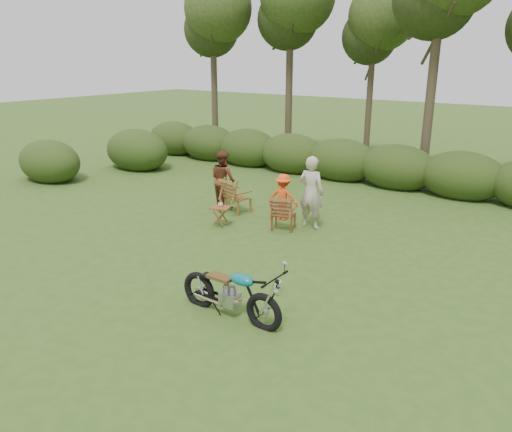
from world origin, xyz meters
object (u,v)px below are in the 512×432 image
Objects in this scene: lawn_chair_left at (238,212)px; cup at (221,205)px; child at (283,219)px; adult_b at (224,207)px; adult_a at (310,227)px; motorcycle at (230,315)px; side_table at (220,216)px; lawn_chair_right at (283,229)px.

cup is at bearing 118.04° from lawn_chair_left.
adult_b is at bearing -10.64° from child.
adult_a is at bearing -166.97° from lawn_chair_left.
adult_a reaches higher than motorcycle.
lawn_chair_left is at bearing 105.98° from cup.
side_table is 1.69m from adult_b.
side_table is (-1.41, -0.73, 0.25)m from lawn_chair_right.
child is at bearing -161.46° from adult_b.
adult_b is at bearing 126.82° from cup.
cup is (-0.02, 0.04, 0.30)m from side_table.
lawn_chair_left is 1.92× the size of side_table.
cup reaches higher than lawn_chair_right.
lawn_chair_right is 0.55× the size of adult_b.
motorcycle is 5.18m from child.
adult_b is 1.33× the size of child.
child is at bearing -75.59° from lawn_chair_right.
adult_a reaches higher than child.
adult_b is (-2.88, 0.12, 0.00)m from adult_a.
lawn_chair_right is at bearing 25.51° from cup.
adult_b is at bearing -1.86° from lawn_chair_left.
adult_b is (-2.40, 0.61, 0.00)m from lawn_chair_right.
child reaches higher than motorcycle.
side_table is at bearing 144.67° from adult_b.
lawn_chair_right is 0.92× the size of lawn_chair_left.
adult_a is (1.91, 1.17, -0.55)m from cup.
lawn_chair_right is 0.73× the size of child.
child is at bearing 113.00° from motorcycle.
motorcycle is at bearing 138.29° from lawn_chair_left.
cup is 0.07× the size of adult_b.
side_table is 4.28× the size of cup.
child reaches higher than lawn_chair_right.
motorcycle is 3.77× the size of side_table.
lawn_chair_right is 1.68m from cup.
lawn_chair_right is 1.77× the size of side_table.
motorcycle is 4.56m from side_table.
child is (-2.03, 4.77, 0.00)m from motorcycle.
adult_a is at bearing -164.35° from adult_b.
child is at bearing -160.46° from lawn_chair_left.
adult_a is at bearing 31.60° from cup.
lawn_chair_right is at bearing 111.19° from motorcycle.
motorcycle is 2.12× the size of lawn_chair_right.
motorcycle is 4.64m from cup.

